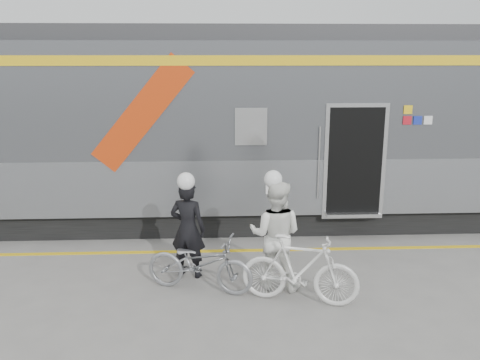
{
  "coord_description": "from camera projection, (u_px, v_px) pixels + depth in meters",
  "views": [
    {
      "loc": [
        -0.18,
        -6.69,
        3.59
      ],
      "look_at": [
        0.2,
        1.6,
        1.5
      ],
      "focal_mm": 38.0,
      "sensor_mm": 36.0,
      "label": 1
    }
  ],
  "objects": [
    {
      "name": "ground",
      "position": [
        231.0,
        307.0,
        7.37
      ],
      "size": [
        90.0,
        90.0,
        0.0
      ],
      "primitive_type": "plane",
      "color": "slate",
      "rests_on": "ground"
    },
    {
      "name": "train",
      "position": [
        237.0,
        126.0,
        10.94
      ],
      "size": [
        24.0,
        3.17,
        4.1
      ],
      "color": "black",
      "rests_on": "ground"
    },
    {
      "name": "safety_strip",
      "position": [
        228.0,
        251.0,
        9.45
      ],
      "size": [
        24.0,
        0.12,
        0.01
      ],
      "primitive_type": "cube",
      "color": "gold",
      "rests_on": "ground"
    },
    {
      "name": "man",
      "position": [
        188.0,
        229.0,
        8.22
      ],
      "size": [
        0.68,
        0.55,
        1.62
      ],
      "primitive_type": "imported",
      "rotation": [
        0.0,
        0.0,
        2.83
      ],
      "color": "black",
      "rests_on": "ground"
    },
    {
      "name": "bicycle_left",
      "position": [
        200.0,
        263.0,
        7.78
      ],
      "size": [
        1.8,
        1.08,
        0.89
      ],
      "primitive_type": "imported",
      "rotation": [
        0.0,
        0.0,
        1.26
      ],
      "color": "#919398",
      "rests_on": "ground"
    },
    {
      "name": "helmet_man",
      "position": [
        186.0,
        172.0,
        7.99
      ],
      "size": [
        0.28,
        0.28,
        0.28
      ],
      "primitive_type": "sphere",
      "color": "white",
      "rests_on": "man"
    },
    {
      "name": "bicycle_right",
      "position": [
        300.0,
        270.0,
        7.39
      ],
      "size": [
        1.8,
        0.97,
        1.04
      ],
      "primitive_type": "imported",
      "rotation": [
        0.0,
        0.0,
        1.28
      ],
      "color": "silver",
      "rests_on": "ground"
    },
    {
      "name": "woman",
      "position": [
        275.0,
        235.0,
        7.82
      ],
      "size": [
        0.99,
        0.86,
        1.72
      ],
      "primitive_type": "imported",
      "rotation": [
        0.0,
        0.0,
        2.85
      ],
      "color": "white",
      "rests_on": "ground"
    },
    {
      "name": "helmet_woman",
      "position": [
        277.0,
        172.0,
        7.58
      ],
      "size": [
        0.28,
        0.28,
        0.28
      ],
      "primitive_type": "sphere",
      "color": "white",
      "rests_on": "woman"
    }
  ]
}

